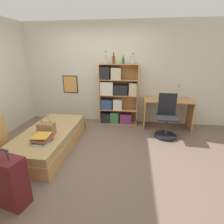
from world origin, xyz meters
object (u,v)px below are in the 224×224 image
Objects in this scene: desk_chair at (166,123)px; suitcase at (4,180)px; desk at (167,108)px; handbag at (46,128)px; book_stack_on_bed at (42,138)px; bottle_blue at (133,60)px; bottle_clear at (123,61)px; bookcase at (116,96)px; bottle_green at (106,59)px; bed at (50,139)px; desk_lamp at (179,87)px; bottle_brown at (114,59)px.

suitcase is at bearing -136.15° from desk_chair.
desk is at bearing 48.92° from suitcase.
handbag is at bearing 92.19° from suitcase.
book_stack_on_bed is 2.72m from bottle_blue.
book_stack_on_bed is 2.57m from bottle_clear.
bottle_blue reaches higher than book_stack_on_bed.
bottle_green is (-0.25, -0.01, 0.94)m from bookcase.
suitcase is 3.07× the size of bottle_blue.
book_stack_on_bed is at bearing -74.62° from bed.
bed is at bearing -161.08° from desk_chair.
desk is (2.37, 1.82, 0.08)m from book_stack_on_bed.
bottle_clear reaches higher than bed.
desk_lamp is at bearing 59.80° from desk_chair.
bottle_blue is (0.47, 0.03, -0.00)m from bottle_brown.
handbag is at bearing -123.75° from bottle_brown.
desk_chair is at bearing 29.49° from book_stack_on_bed.
desk is 2.56× the size of desk_lamp.
bottle_clear is at bearing 57.25° from book_stack_on_bed.
suitcase reaches higher than desk.
suitcase is (-0.03, -0.92, -0.10)m from book_stack_on_bed.
bottle_brown is at bearing 176.86° from desk.
bottle_brown is (-0.05, -0.04, 0.93)m from bookcase.
bookcase is at bearing 69.41° from suitcase.
bed is at bearing 105.38° from book_stack_on_bed.
desk_chair is (-0.09, -0.54, -0.19)m from desk.
bottle_green reaches higher than bed.
bottle_clear is (1.23, 1.91, 1.22)m from book_stack_on_bed.
bottle_blue is 0.26× the size of desk_chair.
desk_lamp is (0.23, 0.03, 0.53)m from desk.
book_stack_on_bed is 0.93m from suitcase.
suitcase is 3.27m from bottle_green.
suitcase is at bearing -91.66° from book_stack_on_bed.
bottle_brown reaches higher than bottle_clear.
suitcase is at bearing -131.08° from desk.
handbag is 0.37× the size of desk_chair.
suitcase is at bearing -113.88° from bottle_clear.
bottle_green is 0.43m from bottle_clear.
bottle_brown is (1.02, 2.82, 1.35)m from suitcase.
suitcase is at bearing -133.46° from desk_lamp.
bed is 1.65× the size of desk.
book_stack_on_bed is 1.39× the size of bottle_brown.
bottle_clear is at bearing -3.63° from bottle_green.
bottle_green is 1.97m from desk.
bookcase is 8.10× the size of bottle_clear.
desk_lamp is at bearing -1.70° from bottle_brown.
suitcase is 3.89m from desk_lamp.
bottle_clear reaches higher than desk_lamp.
bed is 2.30m from bottle_green.
bottle_brown reaches higher than handbag.
desk_chair reaches higher than handbag.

